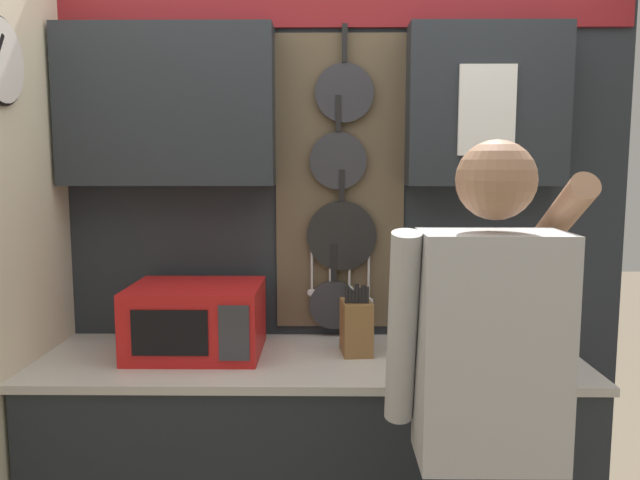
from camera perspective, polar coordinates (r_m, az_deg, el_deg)
base_cabinet_counter at (r=2.57m, az=-0.89°, el=-20.25°), size 2.04×0.65×0.90m
back_wall_unit at (r=2.58m, az=-0.96°, el=4.57°), size 2.61×0.22×2.53m
microwave at (r=2.46m, az=-11.22°, el=-7.11°), size 0.49×0.40×0.27m
knife_block at (r=2.42m, az=3.33°, el=-7.88°), size 0.13×0.16×0.28m
utensil_crock at (r=2.44m, az=9.11°, el=-8.20°), size 0.12×0.12×0.36m
person at (r=1.79m, az=15.07°, el=-13.50°), size 0.54×0.61×1.69m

